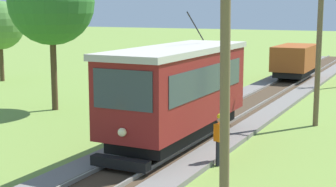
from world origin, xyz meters
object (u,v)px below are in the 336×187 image
utility_pole_near_tram (225,81)px  tree_left_far (0,25)px  second_worker (220,137)px  utility_pole_mid (319,42)px  tree_right_near (51,2)px  red_tram (178,90)px  freight_car (295,60)px

utility_pole_near_tram → tree_left_far: bearing=144.3°
second_worker → tree_left_far: (-21.49, 12.24, 3.05)m
utility_pole_mid → tree_right_near: tree_right_near is taller
tree_right_near → tree_left_far: 12.54m
utility_pole_mid → tree_left_far: 23.73m
red_tram → tree_left_far: size_ratio=1.47×
utility_pole_mid → second_worker: size_ratio=4.14×
freight_car → red_tram: bearing=-90.0°
red_tram → second_worker: (2.27, -1.54, -1.21)m
freight_car → tree_left_far: 21.40m
freight_car → utility_pole_mid: bearing=-73.7°
red_tram → freight_car: 19.81m
red_tram → tree_left_far: tree_left_far is taller
tree_right_near → tree_left_far: tree_right_near is taller
tree_right_near → tree_left_far: bearing=146.2°
utility_pole_near_tram → tree_right_near: (-12.91, 9.78, 2.00)m
red_tram → freight_car: bearing=90.0°
red_tram → tree_right_near: (-8.87, 3.78, 3.34)m
tree_left_far → utility_pole_near_tram: bearing=-35.7°
red_tram → second_worker: 2.99m
second_worker → tree_right_near: tree_right_near is taller
freight_car → utility_pole_near_tram: bearing=-81.1°
red_tram → utility_pole_mid: size_ratio=1.16×
red_tram → utility_pole_mid: utility_pole_mid is taller
red_tram → tree_left_far: (-19.22, 10.71, 1.84)m
utility_pole_mid → tree_left_far: (-23.26, 4.71, 0.25)m
utility_pole_near_tram → utility_pole_mid: bearing=90.0°
freight_car → tree_left_far: (-19.22, -9.09, 2.48)m
utility_pole_mid → second_worker: (-1.77, -7.53, -2.80)m
freight_car → tree_right_near: size_ratio=0.67×
utility_pole_mid → utility_pole_near_tram: bearing=-90.0°
utility_pole_near_tram → second_worker: bearing=111.6°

